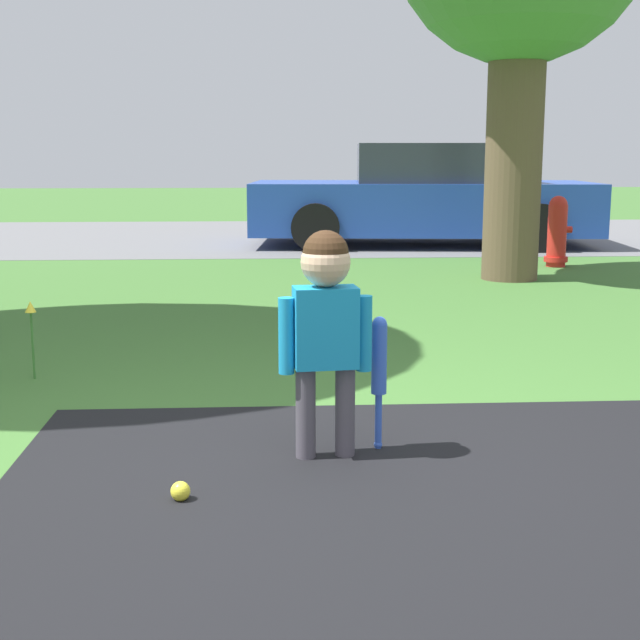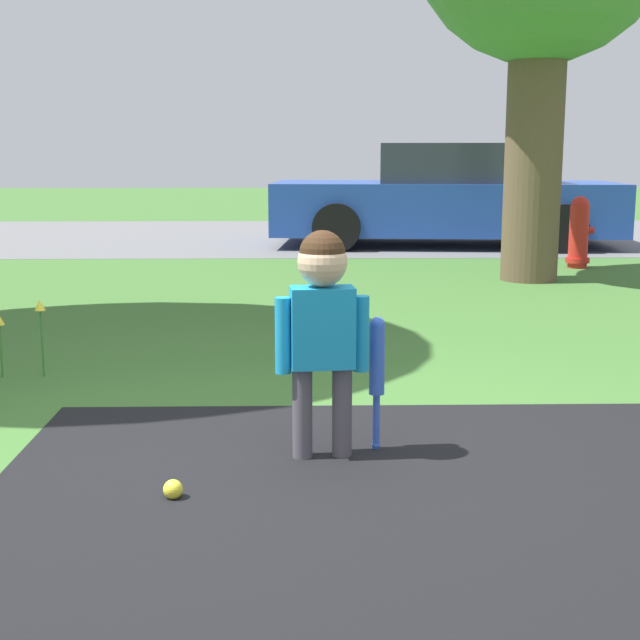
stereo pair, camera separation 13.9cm
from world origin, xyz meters
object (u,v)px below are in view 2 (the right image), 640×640
at_px(child, 322,312).
at_px(parked_car, 448,198).
at_px(baseball_bat, 377,364).
at_px(fire_hydrant, 579,233).
at_px(sports_ball, 173,489).

xyz_separation_m(child, parked_car, (1.92, 8.59, 0.04)).
distance_m(baseball_bat, parked_car, 8.67).
bearing_deg(child, fire_hydrant, 58.64).
xyz_separation_m(child, fire_hydrant, (2.95, 6.13, -0.22)).
xyz_separation_m(fire_hydrant, parked_car, (-1.03, 2.47, 0.26)).
bearing_deg(baseball_bat, child, -158.72).
height_order(baseball_bat, sports_ball, baseball_bat).
bearing_deg(parked_car, sports_ball, 79.63).
xyz_separation_m(baseball_bat, fire_hydrant, (2.72, 6.04, 0.01)).
distance_m(child, parked_car, 8.80).
xyz_separation_m(child, sports_ball, (-0.55, -0.44, -0.57)).
height_order(child, baseball_bat, child).
bearing_deg(child, parked_car, 71.75).
height_order(child, parked_car, parked_car).
relative_size(baseball_bat, fire_hydrant, 0.73).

